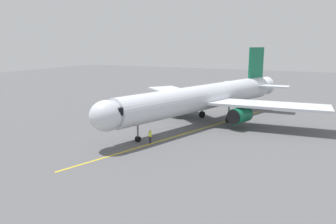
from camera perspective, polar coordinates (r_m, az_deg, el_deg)
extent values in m
plane|color=#565659|center=(52.03, 6.53, -1.77)|extent=(220.00, 220.00, 0.00)
cube|color=yellow|center=(45.84, 3.66, -3.57)|extent=(12.55, 38.13, 0.01)
cylinder|color=silver|center=(50.47, 6.29, 2.56)|extent=(14.09, 33.52, 3.80)
ellipsoid|color=silver|center=(37.89, -10.71, -0.65)|extent=(4.67, 4.92, 3.61)
cone|color=silver|center=(66.01, 16.13, 4.34)|extent=(4.18, 3.91, 3.42)
cube|color=black|center=(38.59, -9.06, 0.47)|extent=(3.57, 2.52, 0.90)
cube|color=silver|center=(49.24, 16.84, 1.19)|extent=(17.38, 6.40, 0.36)
cylinder|color=#146B47|center=(48.47, 12.40, -0.55)|extent=(3.24, 3.94, 2.30)
cylinder|color=black|center=(47.01, 11.29, -0.88)|extent=(2.06, 0.84, 2.10)
cube|color=silver|center=(58.77, 1.88, 3.34)|extent=(16.41, 14.93, 0.36)
cylinder|color=#146B47|center=(55.22, 2.09, 1.21)|extent=(3.24, 3.94, 2.30)
cylinder|color=black|center=(53.95, 0.86, 0.96)|extent=(2.06, 0.84, 2.10)
cube|color=#146B47|center=(63.01, 15.05, 7.54)|extent=(1.82, 4.68, 7.20)
cube|color=silver|center=(61.58, 17.37, 4.32)|extent=(6.40, 2.41, 0.24)
cube|color=silver|center=(64.64, 12.28, 4.92)|extent=(6.59, 5.70, 0.24)
cylinder|color=slate|center=(41.26, -5.28, -2.85)|extent=(0.24, 0.24, 2.77)
cylinder|color=black|center=(41.63, -5.25, -4.69)|extent=(0.64, 0.80, 0.70)
cylinder|color=slate|center=(51.80, 10.54, 0.24)|extent=(0.24, 0.24, 2.77)
cylinder|color=black|center=(52.09, 10.48, -1.25)|extent=(0.77, 1.19, 1.10)
cylinder|color=slate|center=(54.75, 5.99, 0.99)|extent=(0.24, 0.24, 2.77)
cylinder|color=black|center=(55.02, 5.96, -0.43)|extent=(0.77, 1.19, 1.10)
cylinder|color=#23232D|center=(40.81, -3.12, -4.87)|extent=(0.26, 0.26, 0.88)
cube|color=#D8EA19|center=(40.60, -3.13, -3.87)|extent=(0.45, 0.41, 0.60)
cube|color=silver|center=(40.60, -3.13, -3.87)|extent=(0.47, 0.43, 0.10)
sphere|color=tan|center=(40.49, -3.14, -3.30)|extent=(0.22, 0.22, 0.22)
cube|color=#9E9EA3|center=(69.80, 1.46, 2.62)|extent=(2.52, 2.47, 1.20)
cube|color=black|center=(69.41, 0.97, 2.74)|extent=(1.51, 1.07, 0.70)
cube|color=silver|center=(70.77, 2.80, 3.15)|extent=(3.66, 4.11, 2.20)
cylinder|color=black|center=(69.23, 1.57, 2.04)|extent=(0.67, 0.84, 0.84)
cylinder|color=black|center=(70.31, 1.01, 2.20)|extent=(0.67, 0.84, 0.84)
cylinder|color=black|center=(70.97, 3.76, 2.26)|extent=(0.67, 0.84, 0.84)
cylinder|color=black|center=(72.03, 3.17, 2.41)|extent=(0.67, 0.84, 0.84)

